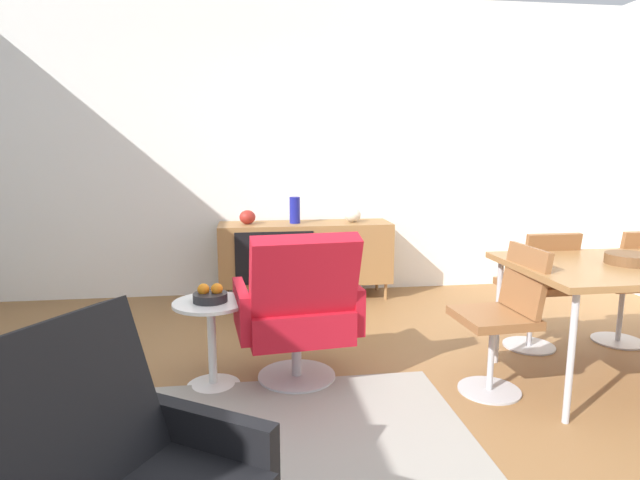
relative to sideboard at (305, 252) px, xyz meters
name	(u,v)px	position (x,y,z in m)	size (l,w,h in m)	color
ground_plane	(365,420)	(0.06, -2.30, -0.44)	(8.32, 8.32, 0.00)	olive
wall_back	(308,149)	(0.06, 0.30, 0.96)	(6.80, 0.12, 2.80)	white
sideboard	(305,252)	(0.00, 0.00, 0.00)	(1.60, 0.45, 0.72)	olive
vase_cobalt	(247,217)	(-0.53, 0.00, 0.34)	(0.15, 0.15, 0.13)	maroon
vase_sculptural_dark	(295,210)	(-0.09, 0.00, 0.40)	(0.10, 0.10, 0.24)	navy
vase_ceramic_small	(353,215)	(0.45, 0.00, 0.35)	(0.15, 0.15, 0.13)	beige
wooden_bowl_on_table	(629,259)	(1.67, -2.08, 0.33)	(0.26, 0.26, 0.06)	brown
dining_chair_back_left	(538,285)	(1.46, -1.52, 0.03)	(0.41, 0.43, 0.86)	brown
dining_chair_near_window	(503,314)	(0.92, -2.07, 0.03)	(0.45, 0.42, 0.86)	brown
dining_chair_back_right	(630,282)	(2.16, -1.52, 0.03)	(0.41, 0.43, 0.86)	brown
lounge_chair_red	(298,308)	(-0.24, -1.80, 0.03)	(0.77, 0.71, 0.95)	red
side_table_round	(212,334)	(-0.75, -1.77, -0.12)	(0.44, 0.44, 0.52)	white
fruit_bowl	(210,295)	(-0.75, -1.77, 0.12)	(0.20, 0.20, 0.11)	#262628
area_rug	(248,465)	(-0.54, -2.62, -0.44)	(2.20, 1.70, 0.01)	gray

